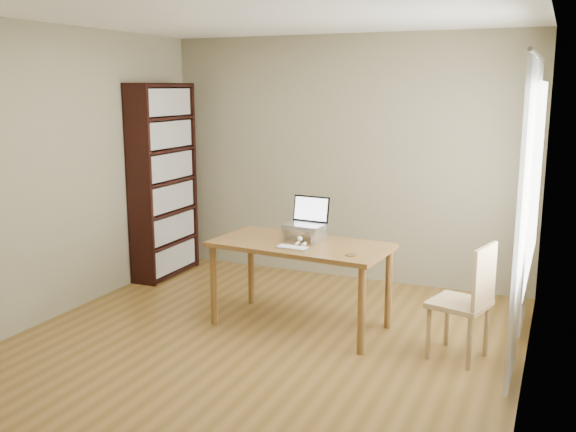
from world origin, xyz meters
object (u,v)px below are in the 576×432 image
Objects in this scene: bookshelf at (164,181)px; laptop at (307,218)px; desk at (300,253)px; cat at (308,234)px; keyboard at (292,248)px; chair at (469,297)px.

laptop is at bearing -20.44° from bookshelf.
desk is 3.32× the size of cat.
keyboard is at bearing -28.84° from bookshelf.
laptop is 1.53m from chair.
bookshelf is 2.11m from laptop.
keyboard is 0.58× the size of cat.
keyboard is at bearing -97.26° from cat.
keyboard reaches higher than desk.
keyboard is 0.30× the size of chair.
bookshelf is at bearing 160.80° from desk.
laptop is at bearing 94.73° from desk.
cat is (1.99, -0.76, -0.24)m from bookshelf.
bookshelf is 2.29× the size of chair.
bookshelf reaches higher than desk.
laptop reaches higher than cat.
desk is at bearing -107.74° from cat.
bookshelf is at bearing 164.29° from laptop.
cat reaches higher than desk.
laptop is at bearing 121.15° from cat.
keyboard is 1.45m from chair.
keyboard is at bearing -161.59° from chair.
desk is (1.97, -0.87, -0.39)m from bookshelf.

